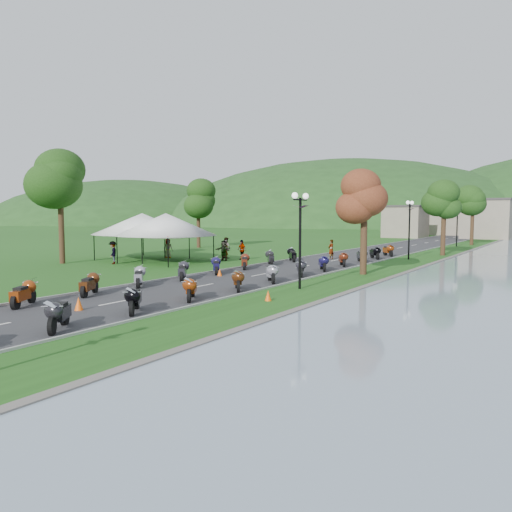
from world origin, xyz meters
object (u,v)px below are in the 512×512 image
Objects in this scene: pedestrian_b at (226,258)px; pedestrian_c at (113,264)px; pedestrian_a at (225,260)px; vendor_tent_main at (166,238)px.

pedestrian_c is at bearing 81.75° from pedestrian_b.
pedestrian_a is at bearing 141.95° from pedestrian_b.
pedestrian_c is (-5.59, -7.31, 0.00)m from pedestrian_a.
pedestrian_a is (2.99, 4.02, -2.00)m from vendor_tent_main.
pedestrian_b is at bearing 114.59° from pedestrian_c.
pedestrian_c reaches higher than pedestrian_a.
pedestrian_b is (1.89, 5.66, -2.00)m from vendor_tent_main.
vendor_tent_main reaches higher than pedestrian_b.
pedestrian_b is at bearing 84.61° from pedestrian_a.
pedestrian_b is (-1.09, 1.65, 0.00)m from pedestrian_a.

